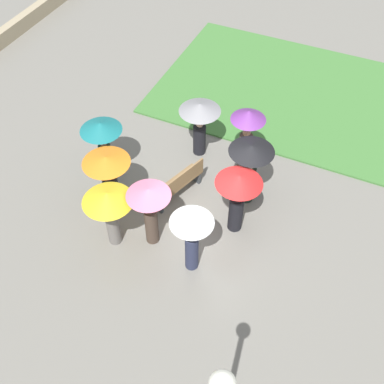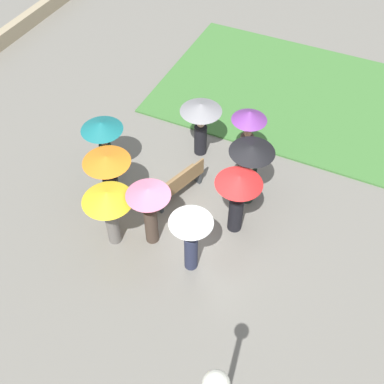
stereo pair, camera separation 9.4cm
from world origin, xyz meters
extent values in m
plane|color=slate|center=(0.00, 0.00, 0.00)|extent=(90.00, 90.00, 0.00)
cube|color=#427A38|center=(-5.94, 0.05, 0.03)|extent=(6.08, 7.86, 0.06)
cube|color=brown|center=(-0.31, -1.11, 0.42)|extent=(1.69, 0.93, 0.05)
cube|color=brown|center=(-0.25, -0.94, 0.68)|extent=(1.58, 0.58, 0.45)
cube|color=#383D42|center=(-0.99, -0.87, 0.20)|extent=(0.20, 0.38, 0.40)
cube|color=#383D42|center=(0.38, -1.34, 0.20)|extent=(0.20, 0.38, 0.40)
sphere|color=white|center=(5.48, 2.35, 4.42)|extent=(0.32, 0.32, 0.32)
cylinder|color=slate|center=(1.70, -1.83, 0.48)|extent=(0.40, 0.40, 0.95)
sphere|color=tan|center=(1.70, -1.83, 1.05)|extent=(0.20, 0.20, 0.20)
cylinder|color=#4C4C4F|center=(1.70, -1.83, 1.32)|extent=(0.02, 0.02, 0.35)
cone|color=gold|center=(1.70, -1.83, 1.63)|extent=(1.20, 1.20, 0.27)
cylinder|color=black|center=(-2.10, -1.23, 0.48)|extent=(0.51, 0.51, 0.95)
sphere|color=tan|center=(-2.10, -1.23, 1.06)|extent=(0.21, 0.21, 0.21)
cylinder|color=#4C4C4F|center=(-2.10, -1.23, 1.34)|extent=(0.02, 0.02, 0.35)
cone|color=gray|center=(-2.10, -1.23, 1.63)|extent=(1.16, 1.16, 0.24)
cylinder|color=#1E3328|center=(-0.25, -3.20, 0.52)|extent=(0.44, 0.44, 1.04)
sphere|color=brown|center=(-0.25, -3.20, 1.13)|extent=(0.19, 0.19, 0.19)
cylinder|color=#4C4C4F|center=(-0.25, -3.20, 1.40)|extent=(0.02, 0.02, 0.35)
cone|color=#197075|center=(-0.25, -3.20, 1.70)|extent=(1.11, 1.11, 0.24)
cylinder|color=#282D47|center=(1.59, 0.20, 0.54)|extent=(0.41, 0.41, 1.07)
sphere|color=tan|center=(1.59, 0.20, 1.18)|extent=(0.22, 0.22, 0.22)
cylinder|color=#4C4C4F|center=(1.59, 0.20, 1.47)|extent=(0.02, 0.02, 0.35)
cone|color=white|center=(1.59, 0.20, 1.78)|extent=(0.99, 0.99, 0.27)
cylinder|color=#1E3328|center=(-0.95, 0.64, 0.57)|extent=(0.49, 0.49, 1.15)
sphere|color=tan|center=(-0.95, 0.64, 1.26)|extent=(0.23, 0.23, 0.23)
cylinder|color=#4C4C4F|center=(-0.95, 0.64, 1.55)|extent=(0.02, 0.02, 0.35)
cone|color=black|center=(-0.95, 0.64, 1.82)|extent=(1.14, 1.14, 0.19)
cylinder|color=black|center=(0.68, -2.49, 0.49)|extent=(0.50, 0.50, 0.98)
sphere|color=tan|center=(0.68, -2.49, 1.08)|extent=(0.20, 0.20, 0.20)
cylinder|color=#4C4C4F|center=(0.68, -2.49, 1.35)|extent=(0.02, 0.02, 0.35)
cone|color=orange|center=(0.68, -2.49, 1.62)|extent=(1.20, 1.20, 0.19)
cylinder|color=#47382D|center=(1.29, -1.00, 0.55)|extent=(0.41, 0.41, 1.10)
sphere|color=#997051|center=(1.29, -1.00, 1.20)|extent=(0.20, 0.20, 0.20)
cylinder|color=#4C4C4F|center=(1.29, -1.00, 1.48)|extent=(0.02, 0.02, 0.35)
cone|color=pink|center=(1.29, -1.00, 1.76)|extent=(1.04, 1.04, 0.21)
cylinder|color=#47382D|center=(-2.09, 0.15, 0.57)|extent=(0.39, 0.39, 1.14)
sphere|color=#997051|center=(-2.09, 0.15, 1.24)|extent=(0.21, 0.21, 0.21)
cylinder|color=#4C4C4F|center=(-2.09, 0.15, 1.52)|extent=(0.02, 0.02, 0.35)
cone|color=#703389|center=(-2.09, 0.15, 1.84)|extent=(0.94, 0.94, 0.28)
cylinder|color=black|center=(0.08, 0.71, 0.54)|extent=(0.48, 0.48, 1.09)
sphere|color=tan|center=(0.08, 0.71, 1.19)|extent=(0.20, 0.20, 0.20)
cylinder|color=#4C4C4F|center=(0.08, 0.71, 1.46)|extent=(0.02, 0.02, 0.35)
cone|color=red|center=(0.08, 0.71, 1.76)|extent=(1.13, 1.13, 0.25)
camera|label=1|loc=(7.39, 2.85, 9.74)|focal=45.00mm
camera|label=2|loc=(7.35, 2.93, 9.74)|focal=45.00mm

